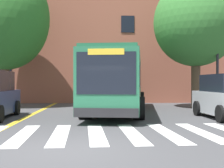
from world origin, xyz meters
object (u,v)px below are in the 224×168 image
(city_bus, at_px, (118,82))
(car_tan_behind_bus, at_px, (101,93))
(street_tree_curbside_small, at_px, (5,18))
(street_tree_curbside_large, at_px, (196,22))

(city_bus, xyz_separation_m, car_tan_behind_bus, (-0.94, 8.94, -0.94))
(city_bus, distance_m, car_tan_behind_bus, 9.04)
(street_tree_curbside_small, bearing_deg, city_bus, -26.89)
(street_tree_curbside_small, bearing_deg, car_tan_behind_bus, 36.84)
(city_bus, bearing_deg, street_tree_curbside_large, 24.42)
(car_tan_behind_bus, distance_m, street_tree_curbside_small, 9.99)
(city_bus, relative_size, street_tree_curbside_large, 1.44)
(car_tan_behind_bus, height_order, street_tree_curbside_large, street_tree_curbside_large)
(street_tree_curbside_large, bearing_deg, street_tree_curbside_small, 173.63)
(car_tan_behind_bus, height_order, street_tree_curbside_small, street_tree_curbside_small)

